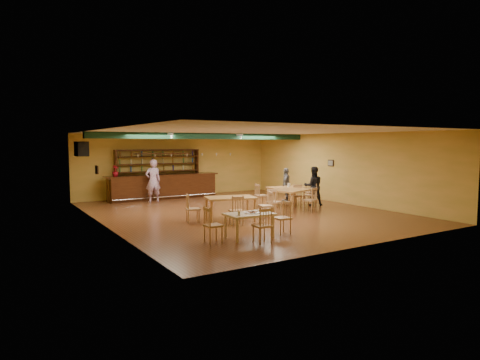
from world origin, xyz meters
TOP-DOWN VIEW (x-y plane):
  - floor at (0.00, 0.00)m, footprint 12.00×12.00m
  - ceiling_beam at (0.00, 2.80)m, footprint 10.00×0.30m
  - track_rail_left at (-1.80, 3.40)m, footprint 0.05×2.50m
  - track_rail_right at (1.40, 3.40)m, footprint 0.05×2.50m
  - ac_unit at (-4.80, 4.20)m, footprint 0.34×0.70m
  - picture_left at (-4.97, 1.00)m, footprint 0.04×0.34m
  - picture_right at (4.97, 0.50)m, footprint 0.04×0.34m
  - bar_counter at (-1.07, 5.15)m, footprint 5.29×0.85m
  - back_bar_hutch at (-1.07, 5.78)m, footprint 4.09×0.40m
  - poinsettia at (-3.26, 5.15)m, footprint 0.35×0.35m
  - dining_table_b at (2.63, 0.69)m, footprint 1.57×1.04m
  - dining_table_c at (-1.23, -1.30)m, footprint 1.80×1.35m
  - dining_table_d at (1.98, -0.62)m, footprint 1.84×1.43m
  - near_table at (-2.06, -3.76)m, footprint 1.30×0.86m
  - pizza_tray at (-1.97, -3.76)m, footprint 0.48×0.48m
  - parmesan_shaker at (-2.47, -3.89)m, footprint 0.08×0.08m
  - napkin_stack at (-1.74, -3.57)m, footprint 0.25×0.23m
  - pizza_server at (-1.83, -3.71)m, footprint 0.28×0.30m
  - side_plate at (-1.56, -3.94)m, footprint 0.23×0.23m
  - patron_bar at (-1.86, 4.33)m, footprint 0.70×0.48m
  - patron_right_a at (3.43, -0.11)m, footprint 0.98×0.91m
  - patron_right_b at (3.18, 1.38)m, footprint 0.90×0.85m

SIDE VIEW (x-z plane):
  - floor at x=0.00m, z-range 0.00..0.00m
  - near_table at x=-2.06m, z-range 0.00..0.68m
  - dining_table_b at x=2.63m, z-range 0.00..0.75m
  - dining_table_c at x=-1.23m, z-range 0.00..0.80m
  - dining_table_d at x=1.98m, z-range 0.00..0.81m
  - bar_counter at x=-1.07m, z-range 0.00..1.13m
  - side_plate at x=-1.56m, z-range 0.68..0.69m
  - pizza_tray at x=-1.97m, z-range 0.68..0.69m
  - napkin_stack at x=-1.74m, z-range 0.68..0.71m
  - pizza_server at x=-1.83m, z-range 0.69..0.70m
  - parmesan_shaker at x=-2.47m, z-range 0.68..0.79m
  - patron_right_b at x=3.18m, z-range 0.00..1.49m
  - patron_right_a at x=3.43m, z-range 0.00..1.62m
  - patron_bar at x=-1.86m, z-range 0.00..1.87m
  - back_bar_hutch at x=-1.07m, z-range 0.00..2.28m
  - poinsettia at x=-3.26m, z-range 1.13..1.62m
  - picture_left at x=-4.97m, z-range 1.56..1.84m
  - picture_right at x=4.97m, z-range 1.56..1.84m
  - ac_unit at x=-4.80m, z-range 2.11..2.59m
  - ceiling_beam at x=0.00m, z-range 2.75..3.00m
  - track_rail_left at x=-1.80m, z-range 2.92..2.96m
  - track_rail_right at x=1.40m, z-range 2.92..2.96m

